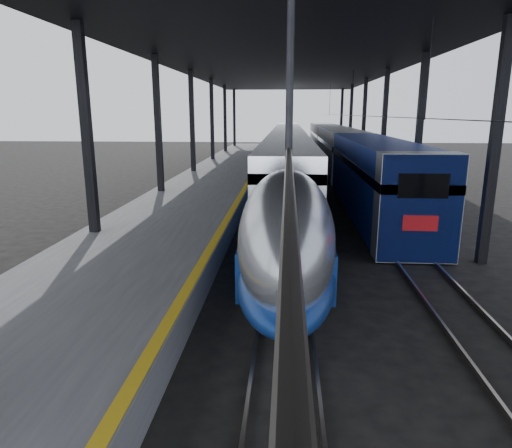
{
  "coord_description": "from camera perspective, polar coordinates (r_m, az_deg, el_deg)",
  "views": [
    {
      "loc": [
        1.99,
        -12.53,
        5.7
      ],
      "look_at": [
        0.96,
        2.59,
        2.0
      ],
      "focal_mm": 32.0,
      "sensor_mm": 36.0,
      "label": 1
    }
  ],
  "objects": [
    {
      "name": "tgv_train",
      "position": [
        40.93,
        3.96,
        8.46
      ],
      "size": [
        2.93,
        65.2,
        4.2
      ],
      "color": "silver",
      "rests_on": "ground"
    },
    {
      "name": "platform",
      "position": [
        33.39,
        -5.61,
        4.7
      ],
      "size": [
        6.0,
        80.0,
        1.0
      ],
      "primitive_type": "cube",
      "color": "#4C4C4F",
      "rests_on": "ground"
    },
    {
      "name": "yellow_strip",
      "position": [
        32.97,
        -0.8,
        5.54
      ],
      "size": [
        0.3,
        80.0,
        0.01
      ],
      "primitive_type": "cube",
      "color": "gold",
      "rests_on": "platform"
    },
    {
      "name": "rails",
      "position": [
        33.1,
        8.23,
        3.81
      ],
      "size": [
        6.52,
        80.0,
        0.16
      ],
      "color": "slate",
      "rests_on": "ground"
    },
    {
      "name": "ground",
      "position": [
        13.91,
        -4.75,
        -10.52
      ],
      "size": [
        160.0,
        160.0,
        0.0
      ],
      "primitive_type": "plane",
      "color": "black",
      "rests_on": "ground"
    },
    {
      "name": "canopy",
      "position": [
        32.7,
        3.98,
        19.69
      ],
      "size": [
        18.0,
        75.0,
        9.47
      ],
      "color": "black",
      "rests_on": "ground"
    },
    {
      "name": "second_train",
      "position": [
        44.72,
        10.47,
        8.96
      ],
      "size": [
        3.09,
        56.05,
        4.26
      ],
      "color": "navy",
      "rests_on": "ground"
    }
  ]
}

